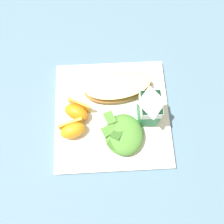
# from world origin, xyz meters

# --- Properties ---
(ground) EXTENTS (3.00, 3.00, 0.00)m
(ground) POSITION_xyz_m (0.00, 0.00, 0.00)
(ground) COLOR slate
(white_plate) EXTENTS (0.28, 0.28, 0.02)m
(white_plate) POSITION_xyz_m (0.00, 0.00, 0.01)
(white_plate) COLOR white
(white_plate) RESTS_ON ground
(cheesy_pizza_bread) EXTENTS (0.10, 0.18, 0.04)m
(cheesy_pizza_bread) POSITION_xyz_m (-0.06, 0.02, 0.03)
(cheesy_pizza_bread) COLOR #A87038
(cheesy_pizza_bread) RESTS_ON white_plate
(green_salad_pile) EXTENTS (0.11, 0.10, 0.04)m
(green_salad_pile) POSITION_xyz_m (0.06, 0.02, 0.04)
(green_salad_pile) COLOR #4C8433
(green_salad_pile) RESTS_ON white_plate
(milk_carton) EXTENTS (0.06, 0.04, 0.11)m
(milk_carton) POSITION_xyz_m (0.01, 0.08, 0.08)
(milk_carton) COLOR #2D8451
(milk_carton) RESTS_ON white_plate
(orange_wedge_front) EXTENTS (0.06, 0.07, 0.04)m
(orange_wedge_front) POSITION_xyz_m (-0.01, -0.08, 0.04)
(orange_wedge_front) COLOR orange
(orange_wedge_front) RESTS_ON white_plate
(orange_wedge_middle) EXTENTS (0.05, 0.07, 0.04)m
(orange_wedge_middle) POSITION_xyz_m (0.04, -0.09, 0.04)
(orange_wedge_middle) COLOR orange
(orange_wedge_middle) RESTS_ON white_plate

